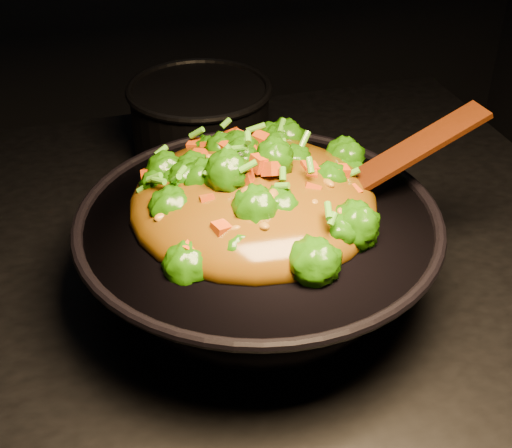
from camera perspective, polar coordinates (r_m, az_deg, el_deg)
name	(u,v)px	position (r m, az deg, el deg)	size (l,w,h in m)	color
wok	(258,258)	(0.87, 0.18, -2.73)	(0.42, 0.42, 0.12)	black
stir_fry	(253,171)	(0.83, -0.22, 4.28)	(0.30, 0.30, 0.10)	#205D06
spatula	(392,162)	(0.88, 10.79, 4.87)	(0.26, 0.04, 0.01)	#381408
back_pot	(201,121)	(1.18, -4.45, 8.19)	(0.22, 0.22, 0.13)	black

